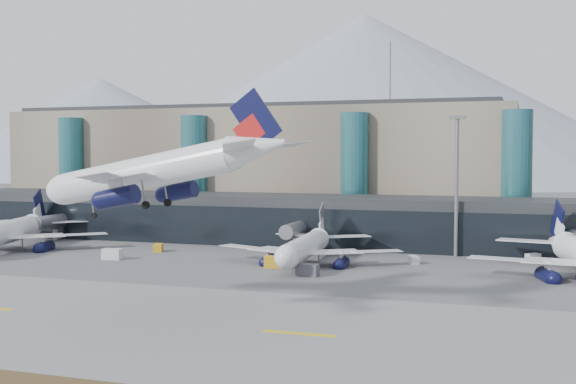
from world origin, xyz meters
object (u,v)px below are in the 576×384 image
(jet_parked_left, at_px, (14,224))
(hero_jet, at_px, (168,161))
(lightmast_mid, at_px, (457,178))
(veh_a, at_px, (112,254))
(jet_parked_mid, at_px, (309,239))
(veh_g, at_px, (413,260))
(veh_h, at_px, (275,262))
(veh_b, at_px, (158,248))
(veh_d, at_px, (533,257))
(veh_c, at_px, (308,270))

(jet_parked_left, bearing_deg, hero_jet, -144.49)
(lightmast_mid, xyz_separation_m, veh_a, (-57.47, -22.84, -13.47))
(jet_parked_mid, distance_m, veh_a, 35.10)
(lightmast_mid, bearing_deg, veh_g, -118.16)
(veh_g, bearing_deg, veh_h, -91.00)
(lightmast_mid, bearing_deg, veh_h, -140.15)
(veh_a, height_order, veh_b, veh_a)
(hero_jet, distance_m, veh_g, 55.33)
(veh_b, bearing_deg, veh_g, -109.60)
(veh_a, height_order, veh_d, veh_a)
(veh_b, bearing_deg, veh_c, -135.95)
(veh_a, xyz_separation_m, veh_h, (30.46, 0.29, 0.01))
(veh_a, distance_m, veh_b, 11.97)
(veh_b, relative_size, veh_d, 1.06)
(jet_parked_left, relative_size, veh_g, 16.82)
(veh_b, distance_m, veh_c, 39.21)
(jet_parked_mid, distance_m, veh_h, 8.47)
(lightmast_mid, relative_size, hero_jet, 0.76)
(veh_h, bearing_deg, jet_parked_mid, 46.36)
(jet_parked_mid, height_order, veh_c, jet_parked_mid)
(hero_jet, xyz_separation_m, jet_parked_mid, (3.67, 43.85, -13.75))
(jet_parked_mid, xyz_separation_m, veh_h, (-3.75, -6.91, -3.15))
(hero_jet, bearing_deg, veh_c, 80.73)
(lightmast_mid, bearing_deg, jet_parked_mid, -146.09)
(veh_g, bearing_deg, jet_parked_left, -116.22)
(jet_parked_mid, relative_size, veh_b, 12.83)
(hero_jet, xyz_separation_m, veh_g, (20.92, 48.25, -17.17))
(veh_g, bearing_deg, veh_a, -106.61)
(veh_b, relative_size, veh_c, 0.77)
(lightmast_mid, relative_size, veh_d, 10.32)
(veh_a, bearing_deg, hero_jet, -57.23)
(jet_parked_mid, xyz_separation_m, veh_d, (36.58, 13.64, -3.40))
(veh_b, bearing_deg, hero_jet, -169.71)
(jet_parked_left, height_order, veh_c, jet_parked_left)
(veh_b, height_order, veh_d, veh_b)
(lightmast_mid, xyz_separation_m, veh_h, (-27.01, -22.55, -13.46))
(veh_h, bearing_deg, veh_b, 142.55)
(lightmast_mid, distance_m, veh_c, 37.18)
(veh_g, height_order, veh_h, veh_h)
(lightmast_mid, xyz_separation_m, hero_jet, (-26.93, -59.48, 3.43))
(lightmast_mid, relative_size, jet_parked_left, 0.65)
(jet_parked_mid, distance_m, veh_c, 13.88)
(veh_d, xyz_separation_m, veh_h, (-40.33, -20.55, 0.25))
(jet_parked_left, bearing_deg, veh_c, -118.50)
(veh_d, bearing_deg, veh_b, 147.76)
(hero_jet, distance_m, veh_c, 35.96)
(jet_parked_left, xyz_separation_m, veh_c, (64.84, -13.15, -3.84))
(veh_b, distance_m, veh_d, 68.60)
(veh_g, bearing_deg, veh_b, -119.35)
(veh_h, bearing_deg, veh_a, 165.40)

